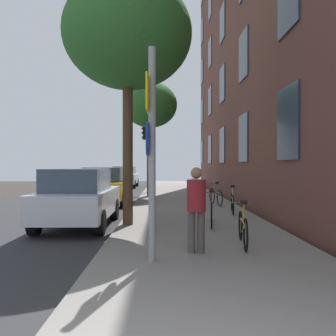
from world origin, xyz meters
name	(u,v)px	position (x,y,z in m)	size (l,w,h in m)	color
ground_plane	(109,201)	(-2.40, 15.00, 0.00)	(41.80, 41.80, 0.00)	#332D28
road_asphalt	(65,201)	(-4.50, 15.00, 0.01)	(7.00, 38.00, 0.01)	#2D2D30
sidewalk	(181,200)	(1.10, 15.00, 0.06)	(4.20, 38.00, 0.12)	gray
building_facade	(237,16)	(3.69, 14.50, 8.75)	(0.56, 27.00, 17.47)	brown
sign_post	(151,143)	(0.00, 3.87, 2.10)	(0.16, 0.60, 3.58)	gray
traffic_light	(146,147)	(-0.78, 18.56, 2.81)	(0.43, 0.24, 3.95)	black
tree_near	(128,35)	(-0.75, 7.54, 5.25)	(3.48, 3.48, 6.63)	#4C3823
tree_far	(150,106)	(-0.45, 16.42, 4.81)	(2.80, 2.80, 5.95)	brown
bicycle_0	(243,228)	(1.81, 4.99, 0.48)	(0.42, 1.67, 0.91)	black
bicycle_1	(211,211)	(1.51, 7.39, 0.49)	(0.42, 1.73, 0.95)	black
bicycle_2	(232,202)	(2.55, 9.79, 0.49)	(0.43, 1.65, 0.94)	black
bicycle_3	(216,196)	(2.35, 12.19, 0.49)	(0.45, 1.62, 0.94)	black
bicycle_4	(192,192)	(1.57, 14.59, 0.48)	(0.42, 1.69, 0.92)	black
bicycle_5	(196,188)	(1.98, 16.99, 0.50)	(0.42, 1.65, 0.97)	black
pedestrian_0	(196,204)	(0.82, 4.43, 1.02)	(0.49, 0.49, 1.57)	#4C4742
car_0	(79,197)	(-2.14, 7.84, 0.84)	(1.82, 4.00, 1.62)	silver
car_1	(106,185)	(-2.30, 13.62, 0.84)	(1.89, 4.42, 1.62)	orange
car_2	(125,177)	(-2.74, 25.33, 0.84)	(1.88, 4.33, 1.62)	silver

